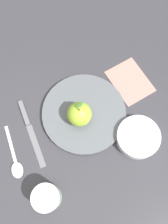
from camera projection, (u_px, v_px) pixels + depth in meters
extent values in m
plane|color=#2D2D33|center=(74.00, 119.00, 0.75)|extent=(2.40, 2.40, 0.00)
cylinder|color=#4C5156|center=(84.00, 113.00, 0.75)|extent=(0.26, 0.26, 0.02)
torus|color=#4C5156|center=(84.00, 113.00, 0.74)|extent=(0.26, 0.26, 0.01)
sphere|color=#8CB22D|center=(79.00, 113.00, 0.70)|extent=(0.07, 0.07, 0.07)
cylinder|color=#4C3319|center=(79.00, 109.00, 0.66)|extent=(0.00, 0.00, 0.01)
ellipsoid|color=#386628|center=(79.00, 105.00, 0.66)|extent=(0.02, 0.03, 0.01)
cylinder|color=white|center=(138.00, 137.00, 0.72)|extent=(0.13, 0.13, 0.03)
torus|color=white|center=(139.00, 136.00, 0.70)|extent=(0.13, 0.13, 0.01)
cylinder|color=#BBBBBD|center=(139.00, 136.00, 0.71)|extent=(0.10, 0.10, 0.01)
cylinder|color=#B2C6B2|center=(47.00, 198.00, 0.64)|extent=(0.07, 0.07, 0.07)
torus|color=#B2C6B2|center=(45.00, 198.00, 0.61)|extent=(0.07, 0.07, 0.01)
cylinder|color=gray|center=(45.00, 198.00, 0.61)|extent=(0.06, 0.06, 0.01)
cube|color=#59595E|center=(36.00, 146.00, 0.72)|extent=(0.13, 0.08, 0.00)
cube|color=#59595E|center=(24.00, 113.00, 0.75)|extent=(0.08, 0.05, 0.01)
ellipsoid|color=silver|center=(17.00, 170.00, 0.70)|extent=(0.06, 0.05, 0.01)
cube|color=silver|center=(11.00, 144.00, 0.72)|extent=(0.11, 0.05, 0.01)
cube|color=gray|center=(130.00, 81.00, 0.79)|extent=(0.18, 0.17, 0.00)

